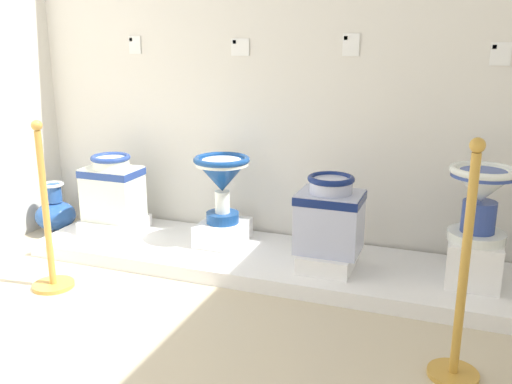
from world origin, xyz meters
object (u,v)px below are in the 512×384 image
object	(u,v)px
antique_toilet_rightmost	(113,187)
info_placard_third	(351,45)
info_placard_first	(135,45)
stanchion_post_near_right	(461,302)
antique_toilet_slender_white	(222,176)
plinth_block_central_ornate	(474,262)
stanchion_post_near_left	(49,238)
plinth_block_rightmost	(115,224)
plinth_block_leftmost	(328,258)
info_placard_fourth	(500,54)
antique_toilet_central_ornate	(481,194)
plinth_block_slender_white	(223,232)
info_placard_second	(240,47)
antique_toilet_leftmost	(330,214)
decorative_vase_corner	(55,213)

from	to	relation	value
antique_toilet_rightmost	info_placard_third	size ratio (longest dim) A/B	3.37
info_placard_first	info_placard_third	size ratio (longest dim) A/B	0.91
info_placard_first	stanchion_post_near_right	bearing A→B (deg)	-28.40
antique_toilet_slender_white	plinth_block_central_ornate	world-z (taller)	antique_toilet_slender_white
info_placard_third	stanchion_post_near_left	size ratio (longest dim) A/B	0.14
plinth_block_rightmost	stanchion_post_near_right	xyz separation A→B (m)	(2.38, -0.91, 0.23)
plinth_block_leftmost	info_placard_fourth	distance (m)	1.57
antique_toilet_central_ornate	info_placard_third	world-z (taller)	info_placard_third
plinth_block_slender_white	info_placard_second	bearing A→B (deg)	87.99
plinth_block_slender_white	info_placard_fourth	size ratio (longest dim) A/B	2.77
plinth_block_leftmost	info_placard_fourth	bearing A→B (deg)	28.50
antique_toilet_rightmost	plinth_block_central_ornate	world-z (taller)	antique_toilet_rightmost
plinth_block_leftmost	antique_toilet_leftmost	bearing A→B (deg)	90.00
info_placard_fourth	stanchion_post_near_left	size ratio (longest dim) A/B	0.13
info_placard_third	info_placard_fourth	bearing A→B (deg)	0.00
decorative_vase_corner	info_placard_fourth	bearing A→B (deg)	6.46
plinth_block_rightmost	antique_toilet_central_ornate	bearing A→B (deg)	-1.17
antique_toilet_slender_white	stanchion_post_near_left	xyz separation A→B (m)	(-0.76, -0.83, -0.25)
stanchion_post_near_right	antique_toilet_central_ornate	bearing A→B (deg)	85.56
stanchion_post_near_right	info_placard_third	bearing A→B (deg)	121.32
plinth_block_central_ornate	stanchion_post_near_right	xyz separation A→B (m)	(-0.07, -0.86, 0.14)
info_placard_first	info_placard_second	bearing A→B (deg)	0.00
antique_toilet_rightmost	stanchion_post_near_left	world-z (taller)	stanchion_post_near_left
plinth_block_leftmost	info_placard_third	bearing A→B (deg)	91.22
plinth_block_leftmost	info_placard_second	size ratio (longest dim) A/B	3.01
info_placard_fourth	decorative_vase_corner	world-z (taller)	info_placard_fourth
plinth_block_leftmost	info_placard_first	world-z (taller)	info_placard_first
plinth_block_leftmost	info_placard_third	world-z (taller)	info_placard_third
plinth_block_rightmost	plinth_block_leftmost	world-z (taller)	plinth_block_leftmost
antique_toilet_rightmost	info_placard_fourth	size ratio (longest dim) A/B	3.56
info_placard_first	stanchion_post_near_right	distance (m)	2.87
plinth_block_leftmost	plinth_block_rightmost	bearing A→B (deg)	176.00
plinth_block_central_ornate	antique_toilet_central_ornate	distance (m)	0.40
plinth_block_rightmost	stanchion_post_near_right	distance (m)	2.56
antique_toilet_rightmost	antique_toilet_slender_white	world-z (taller)	antique_toilet_slender_white
info_placard_fourth	stanchion_post_near_right	distance (m)	1.62
info_placard_fourth	antique_toilet_central_ornate	bearing A→B (deg)	-94.96
plinth_block_slender_white	plinth_block_central_ornate	bearing A→B (deg)	-3.37
antique_toilet_leftmost	info_placard_third	world-z (taller)	info_placard_third
info_placard_first	info_placard_third	world-z (taller)	info_placard_third
info_placard_third	info_placard_fourth	distance (m)	0.88
decorative_vase_corner	stanchion_post_near_left	bearing A→B (deg)	-51.87
plinth_block_leftmost	stanchion_post_near_right	distance (m)	1.13
stanchion_post_near_left	info_placard_fourth	bearing A→B (deg)	25.40
plinth_block_rightmost	info_placard_fourth	world-z (taller)	info_placard_fourth
antique_toilet_slender_white	decorative_vase_corner	bearing A→B (deg)	-178.78
antique_toilet_leftmost	plinth_block_central_ornate	size ratio (longest dim) A/B	1.43
plinth_block_slender_white	plinth_block_central_ornate	xyz separation A→B (m)	(1.61, -0.09, 0.06)
plinth_block_leftmost	stanchion_post_near_right	xyz separation A→B (m)	(0.76, -0.80, 0.22)
antique_toilet_rightmost	plinth_block_leftmost	distance (m)	1.64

